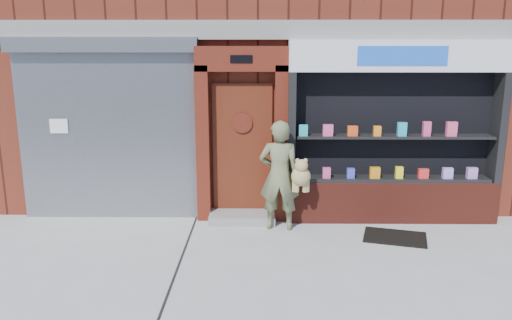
{
  "coord_description": "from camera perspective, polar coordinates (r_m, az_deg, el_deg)",
  "views": [
    {
      "loc": [
        -0.44,
        -6.29,
        2.9
      ],
      "look_at": [
        -0.51,
        1.0,
        1.23
      ],
      "focal_mm": 35.0,
      "sensor_mm": 36.0,
      "label": 1
    }
  ],
  "objects": [
    {
      "name": "ground",
      "position": [
        6.94,
        4.24,
        -11.84
      ],
      "size": [
        80.0,
        80.0,
        0.0
      ],
      "primitive_type": "plane",
      "color": "#9E9E99",
      "rests_on": "ground"
    },
    {
      "name": "pharmacy_bay",
      "position": [
        8.53,
        15.42,
        2.12
      ],
      "size": [
        3.5,
        0.41,
        3.0
      ],
      "color": "maroon",
      "rests_on": "ground"
    },
    {
      "name": "woman",
      "position": [
        7.94,
        2.87,
        -1.78
      ],
      "size": [
        0.83,
        0.5,
        1.78
      ],
      "color": "#676E48",
      "rests_on": "ground"
    },
    {
      "name": "shutter_bay",
      "position": [
        8.69,
        -16.65,
        4.55
      ],
      "size": [
        3.1,
        0.3,
        3.04
      ],
      "color": "gray",
      "rests_on": "ground"
    },
    {
      "name": "red_door_bay",
      "position": [
        8.28,
        -1.59,
        2.87
      ],
      "size": [
        1.52,
        0.58,
        2.9
      ],
      "color": "#49150C",
      "rests_on": "ground"
    },
    {
      "name": "doormat",
      "position": [
        8.1,
        15.6,
        -8.49
      ],
      "size": [
        1.08,
        0.88,
        0.02
      ],
      "primitive_type": "cube",
      "rotation": [
        0.0,
        0.0,
        -0.27
      ],
      "color": "black",
      "rests_on": "ground"
    }
  ]
}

